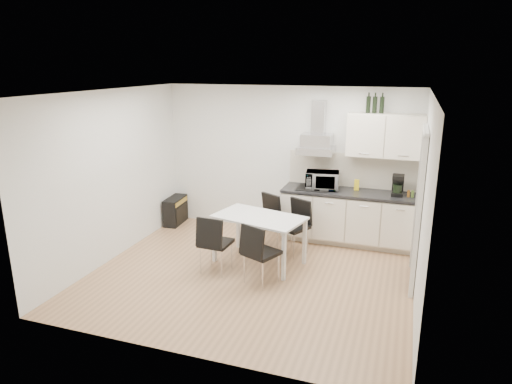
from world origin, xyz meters
TOP-DOWN VIEW (x-y plane):
  - ground at (0.00, 0.00)m, footprint 4.50×4.50m
  - wall_back at (0.00, 2.00)m, footprint 4.50×0.10m
  - wall_front at (0.00, -2.00)m, footprint 4.50×0.10m
  - wall_left at (-2.25, 0.00)m, footprint 0.10×4.00m
  - wall_right at (2.25, 0.00)m, footprint 0.10×4.00m
  - ceiling at (0.00, 0.00)m, footprint 4.50×4.50m
  - doorway at (2.21, 0.55)m, footprint 0.08×1.04m
  - kitchenette at (1.19, 1.73)m, footprint 2.22×0.64m
  - dining_table at (-0.02, 0.45)m, footprint 1.46×1.04m
  - chair_far_left at (-0.16, 1.09)m, footprint 0.62×0.65m
  - chair_far_right at (0.38, 0.95)m, footprint 0.62×0.64m
  - chair_near_left at (-0.52, -0.04)m, footprint 0.46×0.52m
  - chair_near_right at (0.22, -0.17)m, footprint 0.60×0.63m
  - guitar_amp at (-2.10, 1.65)m, footprint 0.31×0.63m
  - floor_speaker at (-0.28, 1.90)m, footprint 0.18×0.16m

SIDE VIEW (x-z plane):
  - ground at x=0.00m, z-range 0.00..0.00m
  - floor_speaker at x=-0.28m, z-range 0.00..0.27m
  - guitar_amp at x=-2.10m, z-range 0.00..0.51m
  - chair_far_left at x=-0.16m, z-range 0.00..0.88m
  - chair_far_right at x=0.38m, z-range 0.00..0.88m
  - chair_near_left at x=-0.52m, z-range 0.00..0.88m
  - chair_near_right at x=0.22m, z-range 0.00..0.88m
  - dining_table at x=-0.02m, z-range 0.29..1.04m
  - kitchenette at x=1.19m, z-range -0.43..2.09m
  - doorway at x=2.21m, z-range 0.00..2.10m
  - wall_back at x=0.00m, z-range 0.00..2.60m
  - wall_front at x=0.00m, z-range 0.00..2.60m
  - wall_left at x=-2.25m, z-range 0.00..2.60m
  - wall_right at x=2.25m, z-range 0.00..2.60m
  - ceiling at x=0.00m, z-range 2.60..2.60m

